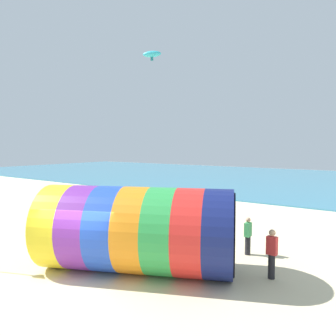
# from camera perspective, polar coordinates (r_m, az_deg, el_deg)

# --- Properties ---
(ground_plane) EXTENTS (120.00, 120.00, 0.00)m
(ground_plane) POSITION_cam_1_polar(r_m,az_deg,el_deg) (12.41, -15.65, -18.56)
(ground_plane) COLOR beige
(sea) EXTENTS (120.00, 40.00, 0.10)m
(sea) POSITION_cam_1_polar(r_m,az_deg,el_deg) (46.70, 24.31, -2.11)
(sea) COLOR teal
(sea) RESTS_ON ground
(giant_inflatable_tube) EXTENTS (7.77, 5.83, 3.19)m
(giant_inflatable_tube) POSITION_cam_1_polar(r_m,az_deg,el_deg) (12.46, -5.34, -10.61)
(giant_inflatable_tube) COLOR yellow
(giant_inflatable_tube) RESTS_ON ground
(kite_handler) EXTENTS (0.38, 0.25, 1.77)m
(kite_handler) POSITION_cam_1_polar(r_m,az_deg,el_deg) (12.51, 17.62, -13.97)
(kite_handler) COLOR black
(kite_handler) RESTS_ON ground
(kite_cyan_parafoil) EXTENTS (0.76, 0.52, 0.38)m
(kite_cyan_parafoil) POSITION_cam_1_polar(r_m,az_deg,el_deg) (12.89, -2.82, 19.20)
(kite_cyan_parafoil) COLOR #2DB2C6
(bystander_near_water) EXTENTS (0.24, 0.36, 1.64)m
(bystander_near_water) POSITION_cam_1_polar(r_m,az_deg,el_deg) (14.82, 13.73, -11.38)
(bystander_near_water) COLOR black
(bystander_near_water) RESTS_ON ground
(bystander_far_left) EXTENTS (0.33, 0.41, 1.59)m
(bystander_far_left) POSITION_cam_1_polar(r_m,az_deg,el_deg) (26.85, -14.49, -4.54)
(bystander_far_left) COLOR #726651
(bystander_far_left) RESTS_ON ground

